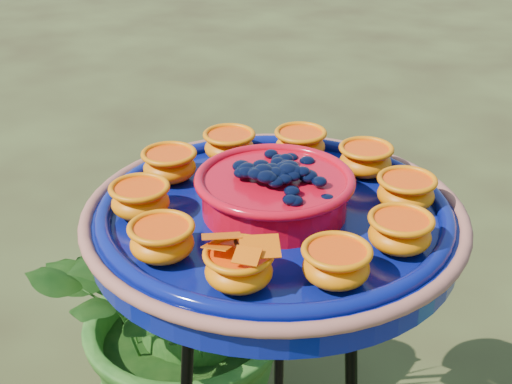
{
  "coord_description": "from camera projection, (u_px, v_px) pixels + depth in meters",
  "views": [
    {
      "loc": [
        0.27,
        -0.6,
        1.46
      ],
      "look_at": [
        -0.11,
        0.14,
        1.03
      ],
      "focal_mm": 50.0,
      "sensor_mm": 36.0,
      "label": 1
    }
  ],
  "objects": [
    {
      "name": "feeder_dish",
      "position": [
        274.0,
        212.0,
        0.94
      ],
      "size": [
        0.63,
        0.63,
        0.11
      ],
      "rotation": [
        0.0,
        0.0,
        0.37
      ],
      "color": "#081061",
      "rests_on": "tripod_stand"
    },
    {
      "name": "shrub_back_left",
      "position": [
        196.0,
        291.0,
        1.76
      ],
      "size": [
        1.01,
        1.02,
        0.85
      ],
      "primitive_type": "imported",
      "rotation": [
        0.0,
        0.0,
        0.82
      ],
      "color": "#164512",
      "rests_on": "ground"
    }
  ]
}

